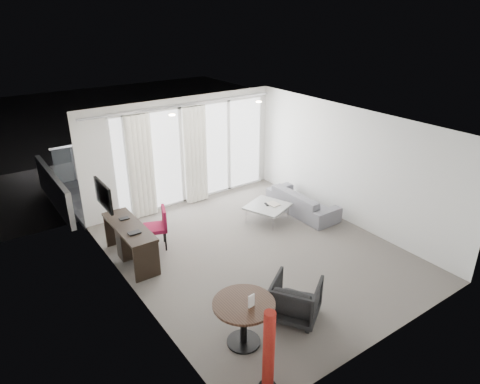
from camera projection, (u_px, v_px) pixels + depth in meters
floor at (257, 252)px, 8.55m from camera, size 5.00×6.00×0.00m
ceiling at (260, 125)px, 7.50m from camera, size 5.00×6.00×0.00m
wall_left at (132, 230)px, 6.71m from camera, size 0.00×6.00×2.60m
wall_right at (349, 166)px, 9.33m from camera, size 0.00×6.00×2.60m
wall_front at (393, 267)px, 5.77m from camera, size 5.00×0.00×2.60m
window_panel at (194, 153)px, 10.46m from camera, size 4.00×0.02×2.38m
window_frame at (194, 153)px, 10.45m from camera, size 4.10×0.06×2.44m
curtain_left at (141, 167)px, 9.57m from camera, size 0.60×0.20×2.38m
curtain_right at (196, 155)px, 10.31m from camera, size 0.60×0.20×2.38m
curtain_track at (184, 105)px, 9.67m from camera, size 4.80×0.04×0.04m
downlight_a at (172, 115)px, 8.23m from camera, size 0.12×0.12×0.02m
downlight_b at (259, 102)px, 9.33m from camera, size 0.12×0.12×0.02m
desk at (131, 243)px, 8.14m from camera, size 0.50×1.60×0.75m
tv at (103, 195)px, 7.80m from camera, size 0.05×0.80×0.50m
desk_chair at (155, 228)px, 8.55m from camera, size 0.59×0.57×0.87m
round_table at (244, 323)px, 6.13m from camera, size 0.91×0.91×0.72m
menu_card at (251, 306)px, 5.91m from camera, size 0.11×0.03×0.20m
red_lamp at (269, 352)px, 5.29m from camera, size 0.30×0.30×1.21m
tub_armchair at (296, 299)px, 6.67m from camera, size 1.01×1.00×0.67m
coffee_table at (267, 213)px, 9.72m from camera, size 1.10×1.10×0.38m
remote at (266, 206)px, 9.69m from camera, size 0.09×0.17×0.02m
magazine at (273, 205)px, 9.71m from camera, size 0.22×0.28×0.02m
sofa at (302, 201)px, 10.09m from camera, size 0.73×1.87×0.55m
terrace_slab at (170, 181)px, 12.10m from camera, size 5.60×3.00×0.12m
rattan_chair_a at (181, 161)px, 12.28m from camera, size 0.66×0.66×0.80m
rattan_chair_b at (231, 152)px, 13.00m from camera, size 0.72×0.72×0.82m
rattan_table at (191, 169)px, 12.21m from camera, size 0.58×0.58×0.45m
balustrade at (147, 149)px, 12.96m from camera, size 5.50×0.06×1.05m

